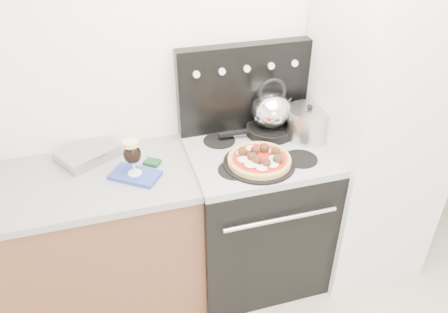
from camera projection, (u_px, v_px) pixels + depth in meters
name	position (u px, v px, depth m)	size (l,w,h in m)	color
room_shell	(331.00, 205.00, 1.47)	(3.52, 3.01, 2.52)	#BCB5A7
base_cabinet	(65.00, 253.00, 2.40)	(1.45, 0.60, 0.86)	brown
countertop	(47.00, 188.00, 2.16)	(1.48, 0.63, 0.04)	#959595
stove_body	(255.00, 217.00, 2.64)	(0.76, 0.65, 0.88)	black
cooktop	(258.00, 153.00, 2.39)	(0.76, 0.65, 0.04)	#ADADB2
backguard	(244.00, 87.00, 2.46)	(0.76, 0.08, 0.50)	black
fridge	(375.00, 129.00, 2.50)	(0.64, 0.68, 1.90)	silver
foil_sheet	(88.00, 153.00, 2.33)	(0.30, 0.22, 0.06)	silver
oven_mitt	(135.00, 175.00, 2.19)	(0.24, 0.14, 0.02)	#2D3EA0
beer_glass	(133.00, 158.00, 2.14)	(0.09, 0.09, 0.19)	black
pizza_pan	(259.00, 163.00, 2.26)	(0.38, 0.38, 0.01)	black
pizza	(259.00, 158.00, 2.24)	(0.33, 0.33, 0.05)	tan
skillet	(270.00, 130.00, 2.51)	(0.27, 0.27, 0.05)	black
tea_kettle	(271.00, 107.00, 2.43)	(0.22, 0.22, 0.25)	silver
stock_pot	(308.00, 124.00, 2.44)	(0.23, 0.23, 0.17)	silver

